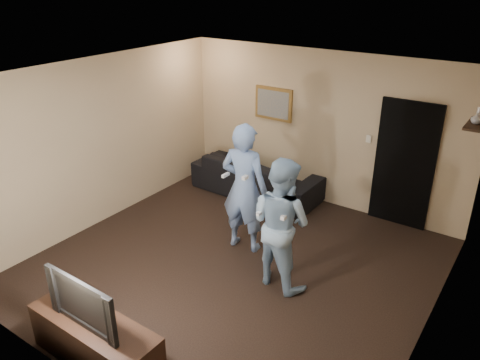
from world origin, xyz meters
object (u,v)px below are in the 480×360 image
Objects in this scene: television at (89,299)px; sofa at (256,176)px; tv_console at (96,342)px; wii_player_left at (244,188)px; wii_player_right at (281,223)px.

sofa is at bearing 101.48° from television.
tv_console is 1.57× the size of television.
tv_console is 0.55m from television.
sofa is 1.89m from wii_player_left.
wii_player_left reaches higher than tv_console.
television reaches higher than sofa.
tv_console is at bearing 0.00° from television.
sofa is 4.40m from television.
television is (0.82, -4.30, 0.46)m from sofa.
sofa is 1.23× the size of wii_player_left.
wii_player_right reaches higher than television.
tv_console is at bearing 101.98° from sofa.
television reaches higher than tv_console.
wii_player_left is 0.96m from wii_player_right.
tv_console is at bearing -110.49° from wii_player_right.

